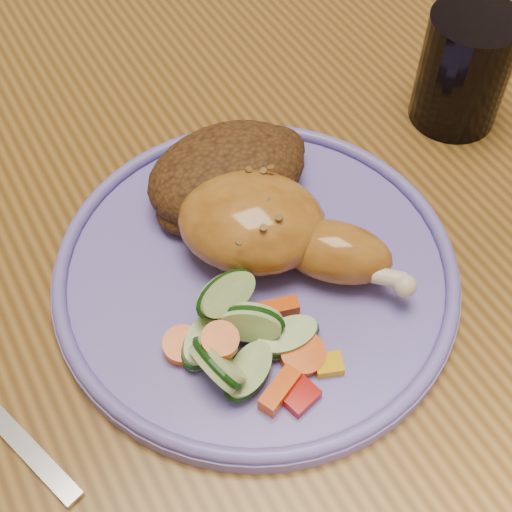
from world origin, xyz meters
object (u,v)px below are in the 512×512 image
Objects in this scene: dining_table at (238,200)px; chair_far at (51,9)px; drinking_glass at (464,70)px; plate at (256,273)px.

chair_far is (0.00, 0.63, -0.17)m from dining_table.
chair_far is at bearing 90.00° from dining_table.
chair_far is at bearing 103.89° from drinking_glass.
drinking_glass reaches higher than dining_table.
drinking_glass reaches higher than plate.
drinking_glass is (0.17, -0.69, 0.30)m from chair_far.
plate is 0.24m from drinking_glass.
plate is at bearing -113.01° from dining_table.
dining_table is at bearing 158.08° from drinking_glass.
drinking_glass is (0.23, 0.07, 0.04)m from plate.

